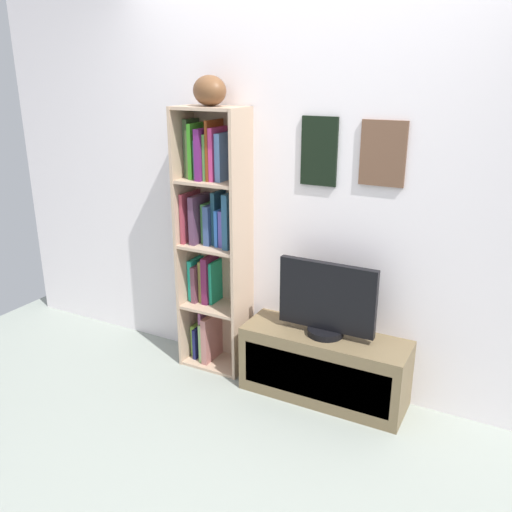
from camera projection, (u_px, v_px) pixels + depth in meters
name	position (u px, v px, depth m)	size (l,w,h in m)	color
ground	(213.00, 478.00, 2.76)	(5.20, 5.20, 0.04)	gray
back_wall	(307.00, 187.00, 3.29)	(4.80, 0.08, 2.56)	silver
bookshelf	(212.00, 237.00, 3.56)	(0.45, 0.27, 1.75)	tan
football	(209.00, 91.00, 3.22)	(0.27, 0.18, 0.18)	brown
tv_stand	(324.00, 366.00, 3.36)	(1.03, 0.34, 0.43)	brown
television	(327.00, 301.00, 3.21)	(0.60, 0.22, 0.46)	black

